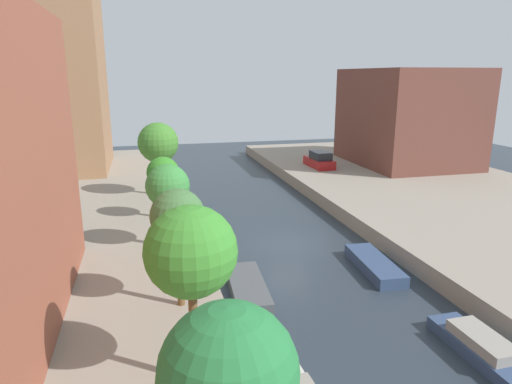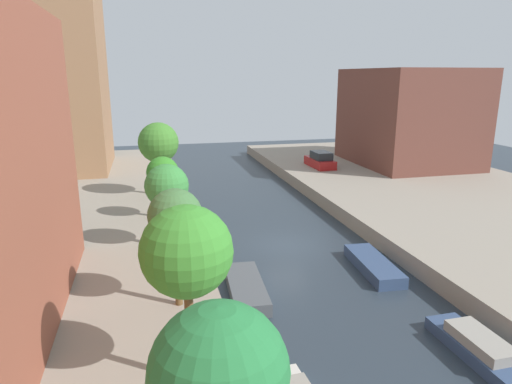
{
  "view_description": "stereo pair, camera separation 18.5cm",
  "coord_description": "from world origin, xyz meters",
  "views": [
    {
      "loc": [
        -7.76,
        -23.5,
        9.69
      ],
      "look_at": [
        -0.14,
        6.49,
        1.61
      ],
      "focal_mm": 31.4,
      "sensor_mm": 36.0,
      "label": 1
    },
    {
      "loc": [
        -7.58,
        -23.55,
        9.69
      ],
      "look_at": [
        -0.14,
        6.49,
        1.61
      ],
      "focal_mm": 31.4,
      "sensor_mm": 36.0,
      "label": 2
    }
  ],
  "objects": [
    {
      "name": "low_block_right",
      "position": [
        18.0,
        16.5,
        5.67
      ],
      "size": [
        10.0,
        12.34,
        9.34
      ],
      "primitive_type": "cube",
      "color": "brown",
      "rests_on": "quay_right"
    },
    {
      "name": "moored_boat_right_2",
      "position": [
        3.34,
        -4.45,
        0.3
      ],
      "size": [
        1.81,
        4.67,
        0.59
      ],
      "color": "#33476B",
      "rests_on": "ground_plane"
    },
    {
      "name": "ground_plane",
      "position": [
        0.0,
        0.0,
        0.0
      ],
      "size": [
        84.0,
        84.0,
        0.0
      ],
      "primitive_type": "plane",
      "color": "#28333D"
    },
    {
      "name": "street_tree_3",
      "position": [
        -6.69,
        -1.07,
        4.22
      ],
      "size": [
        2.24,
        2.24,
        4.38
      ],
      "color": "brown",
      "rests_on": "quay_left"
    },
    {
      "name": "street_tree_4",
      "position": [
        -6.69,
        3.98,
        3.85
      ],
      "size": [
        1.99,
        1.99,
        3.9
      ],
      "color": "brown",
      "rests_on": "quay_left"
    },
    {
      "name": "street_tree_1",
      "position": [
        -6.69,
        -12.1,
        5.04
      ],
      "size": [
        2.57,
        2.57,
        5.35
      ],
      "color": "brown",
      "rests_on": "quay_left"
    },
    {
      "name": "apartment_tower_far",
      "position": [
        -16.0,
        21.96,
        14.45
      ],
      "size": [
        10.0,
        10.92,
        26.91
      ],
      "primitive_type": "cube",
      "color": "#9E704C",
      "rests_on": "quay_left"
    },
    {
      "name": "quay_left",
      "position": [
        -15.0,
        0.0,
        0.5
      ],
      "size": [
        20.0,
        64.0,
        1.0
      ],
      "primitive_type": "cube",
      "color": "gray",
      "rests_on": "ground_plane"
    },
    {
      "name": "moored_boat_right_1",
      "position": [
        3.43,
        -12.05,
        0.35
      ],
      "size": [
        1.41,
        4.59,
        0.86
      ],
      "color": "#33476B",
      "rests_on": "ground_plane"
    },
    {
      "name": "street_tree_5",
      "position": [
        -6.69,
        9.82,
        4.9
      ],
      "size": [
        2.95,
        2.95,
        5.4
      ],
      "color": "brown",
      "rests_on": "quay_left"
    },
    {
      "name": "parked_car",
      "position": [
        8.86,
        16.69,
        1.65
      ],
      "size": [
        1.83,
        4.2,
        1.56
      ],
      "color": "maroon",
      "rests_on": "quay_right"
    },
    {
      "name": "quay_right",
      "position": [
        15.0,
        0.0,
        0.5
      ],
      "size": [
        20.0,
        64.0,
        1.0
      ],
      "primitive_type": "cube",
      "color": "gray",
      "rests_on": "ground_plane"
    },
    {
      "name": "street_tree_0",
      "position": [
        -6.69,
        -17.52,
        5.12
      ],
      "size": [
        2.26,
        2.26,
        5.31
      ],
      "color": "brown",
      "rests_on": "quay_left"
    },
    {
      "name": "street_tree_2",
      "position": [
        -6.69,
        -7.42,
        4.58
      ],
      "size": [
        2.05,
        2.05,
        4.66
      ],
      "color": "brown",
      "rests_on": "quay_left"
    },
    {
      "name": "moored_boat_left_2",
      "position": [
        -3.54,
        -5.33,
        0.29
      ],
      "size": [
        1.87,
        4.61,
        0.59
      ],
      "color": "#4C5156",
      "rests_on": "ground_plane"
    }
  ]
}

